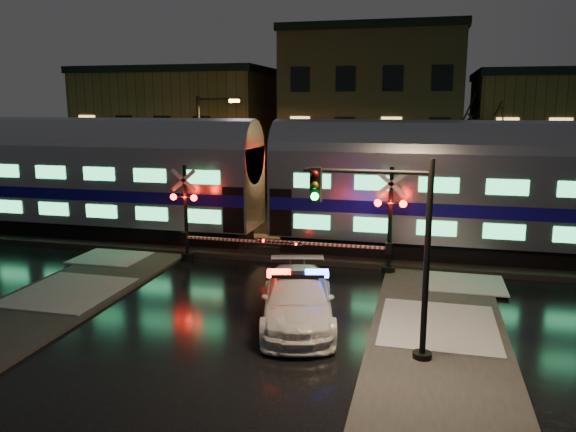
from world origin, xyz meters
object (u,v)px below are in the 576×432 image
(streetlight, at_px, (204,153))
(police_car, at_px, (298,300))
(crossing_signal_right, at_px, (381,231))
(crossing_signal_left, at_px, (193,222))
(traffic_light, at_px, (393,256))

(streetlight, bearing_deg, police_car, -56.88)
(streetlight, bearing_deg, crossing_signal_right, -33.03)
(crossing_signal_left, height_order, traffic_light, traffic_light)
(police_car, xyz_separation_m, crossing_signal_left, (-6.06, 5.91, 0.96))
(crossing_signal_right, bearing_deg, police_car, -109.25)
(police_car, distance_m, traffic_light, 4.10)
(police_car, height_order, crossing_signal_right, crossing_signal_right)
(traffic_light, bearing_deg, crossing_signal_right, 92.90)
(crossing_signal_right, bearing_deg, crossing_signal_left, -179.98)
(crossing_signal_left, bearing_deg, police_car, -44.31)
(crossing_signal_right, bearing_deg, streetlight, 146.97)
(police_car, distance_m, streetlight, 15.42)
(police_car, relative_size, crossing_signal_left, 0.97)
(crossing_signal_right, distance_m, streetlight, 12.49)
(traffic_light, bearing_deg, streetlight, 123.90)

